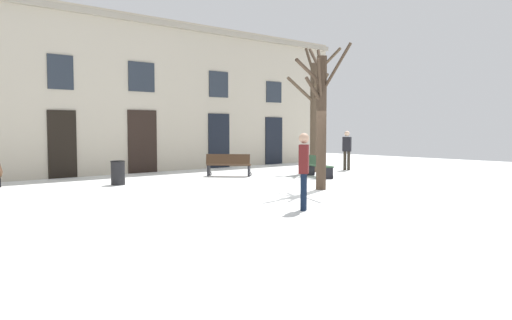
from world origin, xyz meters
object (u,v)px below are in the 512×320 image
person_strolling (347,148)px  bench_near_center_tree (229,165)px  tree_near_facade (321,114)px  tree_right_of_center (314,111)px  bench_facing_shops (318,166)px  litter_bin (118,173)px  person_by_shop_door (304,167)px

person_strolling → bench_near_center_tree: bearing=-126.9°
tree_near_facade → bench_near_center_tree: 5.71m
tree_right_of_center → person_strolling: 2.55m
bench_near_center_tree → person_strolling: (5.97, -1.31, 0.54)m
tree_right_of_center → bench_near_center_tree: bearing=167.2°
bench_facing_shops → litter_bin: bearing=89.8°
person_by_shop_door → tree_near_facade: bearing=-2.9°
litter_bin → tree_right_of_center: bearing=-6.9°
person_strolling → tree_right_of_center: bearing=-125.9°
tree_near_facade → person_by_shop_door: size_ratio=2.53×
tree_near_facade → bench_near_center_tree: bearing=84.7°
litter_bin → person_strolling: person_strolling is taller
tree_near_facade → person_by_shop_door: (-3.35, -2.40, -1.36)m
bench_near_center_tree → person_strolling: bearing=-143.9°
litter_bin → bench_near_center_tree: (4.75, -0.14, 0.06)m
bench_near_center_tree → person_by_shop_door: bearing=112.2°
bench_facing_shops → bench_near_center_tree: bearing=63.7°
bench_near_center_tree → tree_near_facade: bearing=133.2°
person_by_shop_door → person_strolling: (9.81, 6.45, -0.02)m
bench_facing_shops → tree_near_facade: bearing=153.8°
tree_near_facade → person_by_shop_door: tree_near_facade is taller
tree_near_facade → bench_near_center_tree: tree_near_facade is taller
litter_bin → bench_near_center_tree: 4.75m
tree_right_of_center → person_by_shop_door: (-7.94, -6.83, -1.68)m
litter_bin → person_by_shop_door: person_by_shop_door is taller
bench_near_center_tree → bench_facing_shops: (2.44, -2.64, -0.02)m
bench_facing_shops → tree_right_of_center: bearing=-23.4°
tree_right_of_center → bench_near_center_tree: 4.76m
person_by_shop_door → bench_facing_shops: bearing=0.6°
person_by_shop_door → person_strolling: person_by_shop_door is taller
bench_facing_shops → person_by_shop_door: (-6.28, -5.12, 0.58)m
bench_near_center_tree → person_by_shop_door: size_ratio=0.90×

